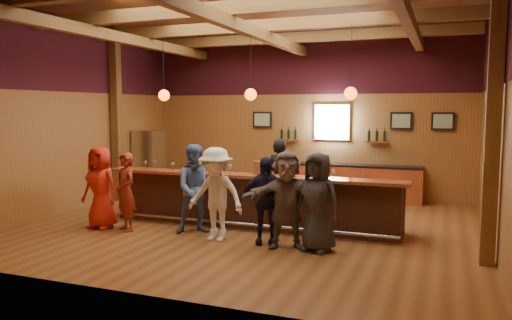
{
  "coord_description": "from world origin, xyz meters",
  "views": [
    {
      "loc": [
        3.69,
        -9.36,
        2.44
      ],
      "look_at": [
        0.0,
        0.3,
        1.35
      ],
      "focal_mm": 35.0,
      "sensor_mm": 36.0,
      "label": 1
    }
  ],
  "objects_px": {
    "bar_counter": "(254,200)",
    "customer_orange": "(101,187)",
    "customer_dark": "(317,202)",
    "customer_navy": "(265,200)",
    "bottle_a": "(286,169)",
    "ice_bucket": "(259,168)",
    "customer_redvest": "(126,192)",
    "bartender": "(280,179)",
    "customer_denim": "(197,189)",
    "stainless_fridge": "(149,162)",
    "customer_brown": "(287,200)",
    "back_bar_cabinet": "(344,182)",
    "customer_white": "(216,194)"
  },
  "relations": [
    {
      "from": "customer_denim",
      "to": "customer_dark",
      "type": "bearing_deg",
      "value": -41.53
    },
    {
      "from": "customer_brown",
      "to": "bartender",
      "type": "xyz_separation_m",
      "value": [
        -0.84,
        2.17,
        0.03
      ]
    },
    {
      "from": "stainless_fridge",
      "to": "back_bar_cabinet",
      "type": "bearing_deg",
      "value": 11.93
    },
    {
      "from": "back_bar_cabinet",
      "to": "customer_orange",
      "type": "height_order",
      "value": "customer_orange"
    },
    {
      "from": "bar_counter",
      "to": "stainless_fridge",
      "type": "distance_m",
      "value": 4.81
    },
    {
      "from": "back_bar_cabinet",
      "to": "customer_denim",
      "type": "bearing_deg",
      "value": -113.69
    },
    {
      "from": "bar_counter",
      "to": "customer_orange",
      "type": "bearing_deg",
      "value": -154.75
    },
    {
      "from": "customer_orange",
      "to": "bartender",
      "type": "height_order",
      "value": "bartender"
    },
    {
      "from": "customer_denim",
      "to": "bottle_a",
      "type": "height_order",
      "value": "customer_denim"
    },
    {
      "from": "bottle_a",
      "to": "customer_orange",
      "type": "bearing_deg",
      "value": -163.52
    },
    {
      "from": "customer_orange",
      "to": "customer_white",
      "type": "xyz_separation_m",
      "value": [
        2.59,
        -0.04,
        0.03
      ]
    },
    {
      "from": "customer_navy",
      "to": "bottle_a",
      "type": "relative_size",
      "value": 4.61
    },
    {
      "from": "stainless_fridge",
      "to": "ice_bucket",
      "type": "height_order",
      "value": "stainless_fridge"
    },
    {
      "from": "customer_navy",
      "to": "bottle_a",
      "type": "bearing_deg",
      "value": 70.61
    },
    {
      "from": "customer_denim",
      "to": "customer_brown",
      "type": "distance_m",
      "value": 1.98
    },
    {
      "from": "customer_orange",
      "to": "ice_bucket",
      "type": "relative_size",
      "value": 6.43
    },
    {
      "from": "customer_orange",
      "to": "customer_navy",
      "type": "relative_size",
      "value": 1.06
    },
    {
      "from": "bar_counter",
      "to": "customer_navy",
      "type": "bearing_deg",
      "value": -61.06
    },
    {
      "from": "stainless_fridge",
      "to": "customer_brown",
      "type": "height_order",
      "value": "stainless_fridge"
    },
    {
      "from": "stainless_fridge",
      "to": "ice_bucket",
      "type": "distance_m",
      "value": 5.07
    },
    {
      "from": "customer_brown",
      "to": "bartender",
      "type": "relative_size",
      "value": 0.96
    },
    {
      "from": "bar_counter",
      "to": "customer_orange",
      "type": "xyz_separation_m",
      "value": [
        -2.82,
        -1.33,
        0.31
      ]
    },
    {
      "from": "customer_redvest",
      "to": "customer_brown",
      "type": "distance_m",
      "value": 3.34
    },
    {
      "from": "customer_redvest",
      "to": "bar_counter",
      "type": "bearing_deg",
      "value": 61.92
    },
    {
      "from": "customer_redvest",
      "to": "customer_brown",
      "type": "xyz_separation_m",
      "value": [
        3.34,
        -0.02,
        0.07
      ]
    },
    {
      "from": "back_bar_cabinet",
      "to": "customer_navy",
      "type": "relative_size",
      "value": 2.54
    },
    {
      "from": "customer_brown",
      "to": "ice_bucket",
      "type": "height_order",
      "value": "customer_brown"
    },
    {
      "from": "bar_counter",
      "to": "ice_bucket",
      "type": "relative_size",
      "value": 24.33
    },
    {
      "from": "stainless_fridge",
      "to": "customer_navy",
      "type": "distance_m",
      "value": 6.06
    },
    {
      "from": "customer_orange",
      "to": "customer_dark",
      "type": "xyz_separation_m",
      "value": [
        4.49,
        -0.03,
        0.01
      ]
    },
    {
      "from": "stainless_fridge",
      "to": "customer_navy",
      "type": "xyz_separation_m",
      "value": [
        4.8,
        -3.69,
        -0.11
      ]
    },
    {
      "from": "customer_dark",
      "to": "customer_orange",
      "type": "bearing_deg",
      "value": -165.93
    },
    {
      "from": "customer_orange",
      "to": "bartender",
      "type": "bearing_deg",
      "value": 38.13
    },
    {
      "from": "back_bar_cabinet",
      "to": "customer_dark",
      "type": "xyz_separation_m",
      "value": [
        0.49,
        -4.93,
        0.37
      ]
    },
    {
      "from": "back_bar_cabinet",
      "to": "ice_bucket",
      "type": "xyz_separation_m",
      "value": [
        -1.0,
        -3.79,
        0.76
      ]
    },
    {
      "from": "ice_bucket",
      "to": "bottle_a",
      "type": "relative_size",
      "value": 0.76
    },
    {
      "from": "customer_orange",
      "to": "customer_dark",
      "type": "height_order",
      "value": "customer_dark"
    },
    {
      "from": "customer_navy",
      "to": "bottle_a",
      "type": "xyz_separation_m",
      "value": [
        0.08,
        0.98,
        0.46
      ]
    },
    {
      "from": "bottle_a",
      "to": "bartender",
      "type": "bearing_deg",
      "value": 114.15
    },
    {
      "from": "back_bar_cabinet",
      "to": "customer_redvest",
      "type": "height_order",
      "value": "customer_redvest"
    },
    {
      "from": "customer_orange",
      "to": "customer_navy",
      "type": "xyz_separation_m",
      "value": [
        3.5,
        0.09,
        -0.05
      ]
    },
    {
      "from": "bar_counter",
      "to": "customer_white",
      "type": "xyz_separation_m",
      "value": [
        -0.23,
        -1.37,
        0.34
      ]
    },
    {
      "from": "customer_redvest",
      "to": "customer_white",
      "type": "height_order",
      "value": "customer_white"
    },
    {
      "from": "customer_redvest",
      "to": "bartender",
      "type": "bearing_deg",
      "value": 71.34
    },
    {
      "from": "customer_denim",
      "to": "ice_bucket",
      "type": "relative_size",
      "value": 6.71
    },
    {
      "from": "customer_orange",
      "to": "customer_denim",
      "type": "bearing_deg",
      "value": 13.35
    },
    {
      "from": "stainless_fridge",
      "to": "customer_brown",
      "type": "bearing_deg",
      "value": -35.99
    },
    {
      "from": "customer_redvest",
      "to": "bottle_a",
      "type": "distance_m",
      "value": 3.2
    },
    {
      "from": "stainless_fridge",
      "to": "ice_bucket",
      "type": "relative_size",
      "value": 6.95
    },
    {
      "from": "customer_navy",
      "to": "customer_brown",
      "type": "relative_size",
      "value": 0.92
    }
  ]
}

